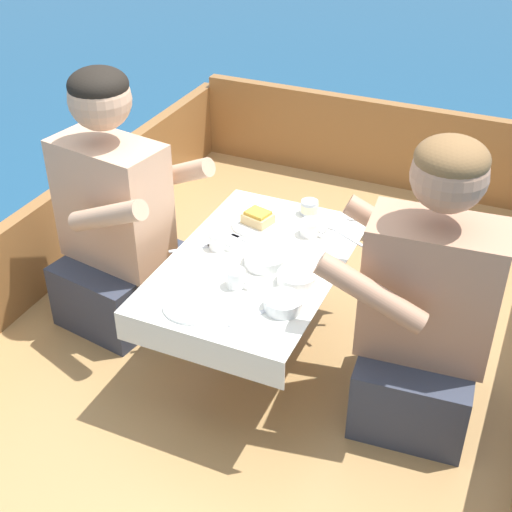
% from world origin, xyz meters
% --- Properties ---
extents(ground_plane, '(60.00, 60.00, 0.00)m').
position_xyz_m(ground_plane, '(0.00, 0.00, 0.00)').
color(ground_plane, navy).
extents(boat_deck, '(2.02, 2.87, 0.32)m').
position_xyz_m(boat_deck, '(0.00, 0.00, 0.16)').
color(boat_deck, '#A87F4C').
rests_on(boat_deck, ground_plane).
extents(gunwale_port, '(0.06, 2.87, 0.38)m').
position_xyz_m(gunwale_port, '(-0.98, 0.00, 0.52)').
color(gunwale_port, '#936033').
rests_on(gunwale_port, boat_deck).
extents(bow_coaming, '(1.90, 0.06, 0.44)m').
position_xyz_m(bow_coaming, '(0.00, 1.41, 0.54)').
color(bow_coaming, '#936033').
rests_on(bow_coaming, boat_deck).
extents(cockpit_table, '(0.56, 0.87, 0.42)m').
position_xyz_m(cockpit_table, '(0.00, -0.13, 0.70)').
color(cockpit_table, '#B2B2B7').
rests_on(cockpit_table, boat_deck).
extents(person_port, '(0.57, 0.51, 1.00)m').
position_xyz_m(person_port, '(-0.58, -0.09, 0.73)').
color(person_port, '#333847').
rests_on(person_port, boat_deck).
extents(person_starboard, '(0.55, 0.48, 0.98)m').
position_xyz_m(person_starboard, '(0.58, -0.15, 0.73)').
color(person_starboard, '#333847').
rests_on(person_starboard, boat_deck).
extents(plate_sandwich, '(0.19, 0.19, 0.01)m').
position_xyz_m(plate_sandwich, '(-0.09, 0.09, 0.75)').
color(plate_sandwich, white).
rests_on(plate_sandwich, cockpit_table).
extents(plate_bread, '(0.20, 0.20, 0.01)m').
position_xyz_m(plate_bread, '(-0.07, -0.43, 0.75)').
color(plate_bread, white).
rests_on(plate_bread, cockpit_table).
extents(sandwich, '(0.12, 0.10, 0.05)m').
position_xyz_m(sandwich, '(-0.09, 0.09, 0.78)').
color(sandwich, tan).
rests_on(sandwich, plate_sandwich).
extents(bowl_port_near, '(0.12, 0.12, 0.04)m').
position_xyz_m(bowl_port_near, '(0.18, -0.33, 0.77)').
color(bowl_port_near, white).
rests_on(bowl_port_near, cockpit_table).
extents(bowl_starboard_near, '(0.15, 0.15, 0.04)m').
position_xyz_m(bowl_starboard_near, '(0.04, -0.13, 0.77)').
color(bowl_starboard_near, white).
rests_on(bowl_starboard_near, cockpit_table).
extents(bowl_center_far, '(0.13, 0.13, 0.04)m').
position_xyz_m(bowl_center_far, '(0.17, -0.19, 0.77)').
color(bowl_center_far, white).
rests_on(bowl_center_far, cockpit_table).
extents(coffee_cup_port, '(0.10, 0.07, 0.05)m').
position_xyz_m(coffee_cup_port, '(0.11, 0.11, 0.77)').
color(coffee_cup_port, white).
rests_on(coffee_cup_port, cockpit_table).
extents(coffee_cup_starboard, '(0.09, 0.06, 0.06)m').
position_xyz_m(coffee_cup_starboard, '(-0.00, -0.29, 0.77)').
color(coffee_cup_starboard, white).
rests_on(coffee_cup_starboard, cockpit_table).
extents(coffee_cup_center, '(0.09, 0.06, 0.06)m').
position_xyz_m(coffee_cup_center, '(-0.15, -0.11, 0.77)').
color(coffee_cup_center, white).
rests_on(coffee_cup_center, cockpit_table).
extents(tin_can, '(0.07, 0.07, 0.05)m').
position_xyz_m(tin_can, '(0.05, 0.24, 0.77)').
color(tin_can, silver).
rests_on(tin_can, cockpit_table).
extents(utensil_spoon_port, '(0.16, 0.09, 0.01)m').
position_xyz_m(utensil_spoon_port, '(0.20, 0.16, 0.75)').
color(utensil_spoon_port, silver).
rests_on(utensil_spoon_port, cockpit_table).
extents(utensil_spoon_starboard, '(0.17, 0.06, 0.01)m').
position_xyz_m(utensil_spoon_starboard, '(0.17, 0.26, 0.75)').
color(utensil_spoon_starboard, silver).
rests_on(utensil_spoon_starboard, cockpit_table).
extents(utensil_knife_starboard, '(0.16, 0.08, 0.00)m').
position_xyz_m(utensil_knife_starboard, '(0.24, 0.21, 0.75)').
color(utensil_knife_starboard, silver).
rests_on(utensil_knife_starboard, cockpit_table).
extents(utensil_fork_starboard, '(0.14, 0.12, 0.00)m').
position_xyz_m(utensil_fork_starboard, '(-0.22, -0.14, 0.75)').
color(utensil_fork_starboard, silver).
rests_on(utensil_fork_starboard, cockpit_table).
extents(utensil_fork_port, '(0.17, 0.06, 0.00)m').
position_xyz_m(utensil_fork_port, '(-0.08, -0.03, 0.75)').
color(utensil_fork_port, silver).
rests_on(utensil_fork_port, cockpit_table).
extents(utensil_spoon_center, '(0.11, 0.15, 0.01)m').
position_xyz_m(utensil_spoon_center, '(0.13, -0.39, 0.75)').
color(utensil_spoon_center, silver).
rests_on(utensil_spoon_center, cockpit_table).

